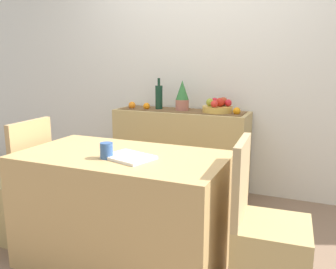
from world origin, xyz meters
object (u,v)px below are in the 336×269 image
(open_book, at_px, (129,157))
(chair_near_window, at_px, (18,202))
(sideboard_console, at_px, (181,152))
(chair_by_corner, at_px, (268,254))
(wine_bottle, at_px, (159,97))
(dining_table, at_px, (123,209))
(coffee_cup, at_px, (106,151))
(fruit_bowl, at_px, (217,109))
(potted_plant, at_px, (182,96))

(open_book, relative_size, chair_near_window, 0.31)
(sideboard_console, bearing_deg, chair_near_window, -121.09)
(sideboard_console, distance_m, chair_by_corner, 1.69)
(wine_bottle, relative_size, dining_table, 0.24)
(wine_bottle, xyz_separation_m, chair_near_window, (-0.57, -1.33, -0.69))
(dining_table, bearing_deg, coffee_cup, -104.60)
(fruit_bowl, distance_m, chair_by_corner, 1.60)
(fruit_bowl, height_order, chair_near_window, chair_near_window)
(open_book, bearing_deg, fruit_bowl, 100.39)
(open_book, height_order, chair_by_corner, chair_by_corner)
(potted_plant, bearing_deg, dining_table, -85.69)
(sideboard_console, relative_size, dining_table, 1.01)
(wine_bottle, distance_m, dining_table, 1.50)
(open_book, bearing_deg, sideboard_console, 115.14)
(chair_near_window, bearing_deg, open_book, -4.27)
(potted_plant, bearing_deg, chair_near_window, -121.46)
(dining_table, distance_m, coffee_cup, 0.44)
(sideboard_console, xyz_separation_m, coffee_cup, (0.08, -1.45, 0.37))
(sideboard_console, xyz_separation_m, fruit_bowl, (0.36, 0.00, 0.45))
(wine_bottle, bearing_deg, open_book, -72.60)
(sideboard_console, height_order, dining_table, sideboard_console)
(sideboard_console, distance_m, potted_plant, 0.56)
(open_book, distance_m, chair_by_corner, 0.96)
(coffee_cup, relative_size, chair_by_corner, 0.11)
(dining_table, bearing_deg, wine_bottle, 104.65)
(wine_bottle, relative_size, potted_plant, 1.06)
(potted_plant, relative_size, coffee_cup, 3.07)
(dining_table, distance_m, chair_by_corner, 0.92)
(chair_near_window, bearing_deg, dining_table, -0.03)
(wine_bottle, height_order, dining_table, wine_bottle)
(potted_plant, distance_m, open_book, 1.44)
(sideboard_console, distance_m, open_book, 1.46)
(fruit_bowl, height_order, chair_by_corner, chair_by_corner)
(wine_bottle, height_order, open_book, wine_bottle)
(fruit_bowl, height_order, coffee_cup, fruit_bowl)
(wine_bottle, bearing_deg, dining_table, -75.35)
(wine_bottle, relative_size, coffee_cup, 3.24)
(dining_table, height_order, chair_near_window, chair_near_window)
(potted_plant, xyz_separation_m, dining_table, (0.10, -1.33, -0.61))
(fruit_bowl, bearing_deg, potted_plant, 180.00)
(chair_by_corner, bearing_deg, open_book, -174.87)
(potted_plant, bearing_deg, coffee_cup, -87.31)
(coffee_cup, xyz_separation_m, chair_near_window, (-0.88, 0.12, -0.52))
(wine_bottle, xyz_separation_m, potted_plant, (0.25, 0.00, 0.02))
(fruit_bowl, xyz_separation_m, open_book, (-0.16, -1.40, -0.12))
(dining_table, xyz_separation_m, open_book, (0.09, -0.07, 0.38))
(fruit_bowl, relative_size, dining_table, 0.21)
(chair_near_window, bearing_deg, chair_by_corner, -0.04)
(coffee_cup, relative_size, chair_near_window, 0.11)
(coffee_cup, bearing_deg, dining_table, 75.40)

